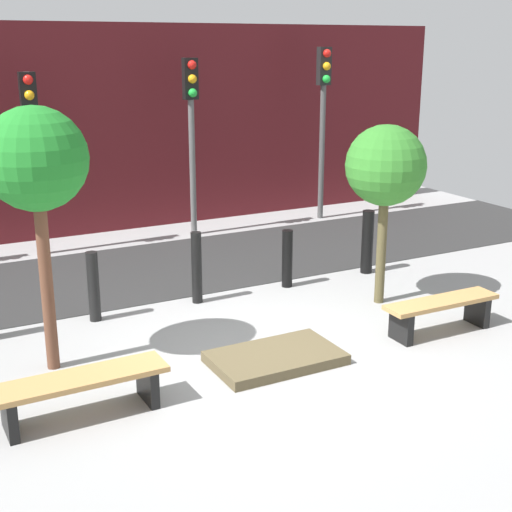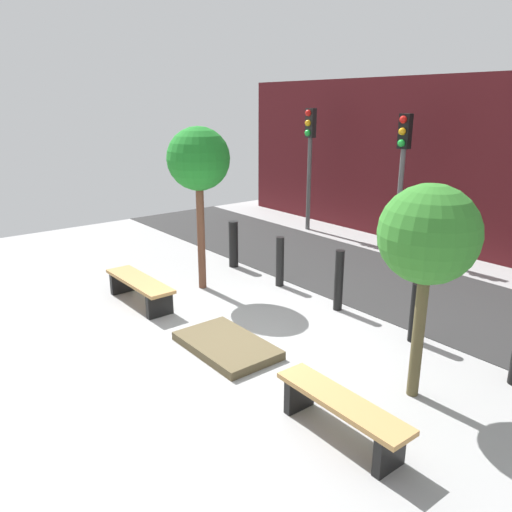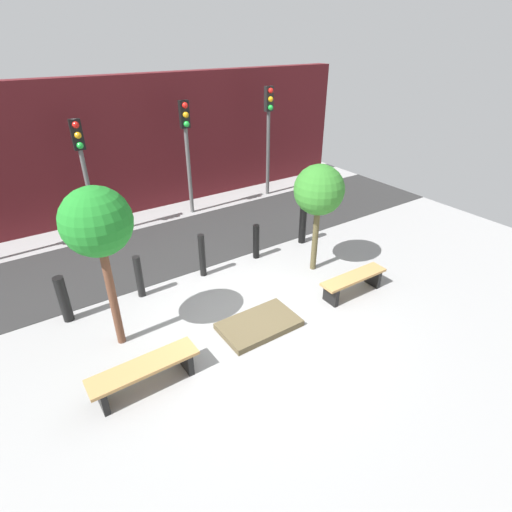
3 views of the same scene
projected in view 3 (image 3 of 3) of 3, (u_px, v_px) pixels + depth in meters
ground_plane at (254, 323)px, 8.15m from camera, size 18.00×18.00×0.00m
road_strip at (173, 246)px, 11.08m from camera, size 18.00×3.15×0.01m
building_facade at (125, 148)px, 12.33m from camera, size 16.20×0.50×4.13m
bench_left at (145, 371)px, 6.54m from camera, size 1.81×0.50×0.46m
bench_right at (353, 281)px, 8.91m from camera, size 1.68×0.42×0.47m
planter_bed at (259, 325)px, 8.00m from camera, size 1.56×0.95×0.13m
tree_behind_left_bench at (97, 224)px, 6.45m from camera, size 1.17×1.17×3.10m
tree_behind_right_bench at (319, 191)px, 9.03m from camera, size 1.16×1.16×2.65m
bollard_far_left at (64, 299)px, 7.99m from camera, size 0.21×0.21×1.03m
bollard_left at (139, 277)px, 8.76m from camera, size 0.16×0.16×1.00m
bollard_center at (202, 255)px, 9.49m from camera, size 0.16×0.16×1.09m
bollard_right at (256, 242)px, 10.29m from camera, size 0.17×0.17×0.93m
bollard_far_right at (303, 225)px, 11.02m from camera, size 0.20×0.20×1.08m
traffic_light_mid_west at (82, 158)px, 10.56m from camera, size 0.28×0.27×3.27m
traffic_light_mid_east at (186, 138)px, 11.98m from camera, size 0.28×0.27×3.47m
traffic_light_east at (269, 122)px, 13.41m from camera, size 0.28×0.27×3.67m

